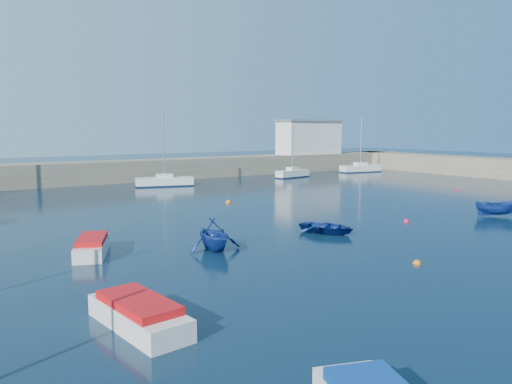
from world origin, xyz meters
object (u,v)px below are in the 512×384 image
dinghy_right (496,208)px  sailboat_8 (360,168)px  motorboat_0 (139,314)px  sailboat_6 (164,181)px  dinghy_left (214,234)px  dinghy_center (327,227)px  harbor_office (309,138)px  motorboat_1 (92,246)px  sailboat_7 (293,173)px

dinghy_right → sailboat_8: bearing=7.2°
motorboat_0 → sailboat_6: bearing=58.4°
sailboat_6 → dinghy_right: bearing=-142.4°
sailboat_8 → dinghy_left: size_ratio=2.59×
motorboat_0 → dinghy_center: bearing=20.3°
sailboat_6 → dinghy_left: 31.33m
harbor_office → dinghy_center: 47.71m
sailboat_8 → motorboat_1: bearing=129.3°
motorboat_0 → motorboat_1: motorboat_0 is taller
motorboat_1 → sailboat_8: bearing=53.2°
dinghy_left → sailboat_6: bearing=76.9°
dinghy_center → harbor_office: bearing=28.5°
motorboat_1 → dinghy_left: size_ratio=1.28×
harbor_office → motorboat_0: 63.74m
sailboat_7 → dinghy_center: (-20.26, -29.95, -0.19)m
harbor_office → motorboat_0: (-44.42, -45.47, -4.63)m
dinghy_right → sailboat_6: bearing=59.3°
sailboat_6 → sailboat_7: sailboat_6 is taller
sailboat_8 → sailboat_6: bearing=100.6°
sailboat_6 → motorboat_0: sailboat_6 is taller
dinghy_center → dinghy_right: size_ratio=1.15×
motorboat_0 → dinghy_right: (29.89, 5.64, 0.13)m
sailboat_7 → sailboat_8: bearing=-95.3°
harbor_office → motorboat_1: 55.59m
dinghy_left → dinghy_right: dinghy_left is taller
harbor_office → dinghy_center: bearing=-127.9°
dinghy_left → sailboat_7: bearing=51.7°
sailboat_6 → motorboat_1: size_ratio=2.00×
dinghy_left → dinghy_center: bearing=5.0°
motorboat_1 → dinghy_left: 6.34m
dinghy_center → dinghy_right: 14.83m
sailboat_6 → sailboat_7: 18.56m
sailboat_7 → dinghy_center: sailboat_7 is taller
harbor_office → dinghy_right: harbor_office is taller
sailboat_6 → dinghy_right: (12.95, -32.14, 0.03)m
sailboat_8 → harbor_office: bearing=44.6°
sailboat_8 → dinghy_center: bearing=140.9°
sailboat_6 → dinghy_center: 29.82m
motorboat_0 → dinghy_right: dinghy_right is taller
sailboat_8 → motorboat_1: size_ratio=2.01×
harbor_office → sailboat_8: size_ratio=1.18×
sailboat_7 → motorboat_1: 43.74m
dinghy_left → harbor_office: bearing=50.3°
sailboat_7 → sailboat_6: bearing=81.2°
dinghy_center → sailboat_8: bearing=18.7°
motorboat_0 → dinghy_center: 17.23m
dinghy_right → motorboat_1: bearing=117.5°
motorboat_0 → dinghy_left: size_ratio=1.42×
motorboat_1 → dinghy_right: bearing=12.7°
sailboat_6 → motorboat_0: size_ratio=1.81×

